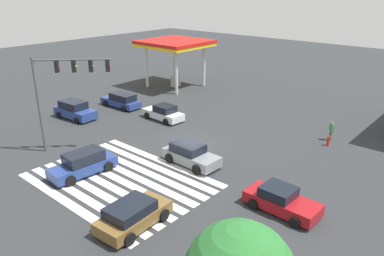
% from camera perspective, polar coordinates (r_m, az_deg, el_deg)
% --- Properties ---
extents(ground_plane, '(123.50, 123.50, 0.00)m').
position_cam_1_polar(ground_plane, '(29.84, 0.00, -2.86)').
color(ground_plane, '#2B2D30').
extents(crosswalk_markings, '(11.67, 8.20, 0.01)m').
position_cam_1_polar(crosswalk_markings, '(25.38, -10.85, -7.80)').
color(crosswalk_markings, silver).
rests_on(crosswalk_markings, ground_plane).
extents(traffic_signal_mast, '(4.06, 4.06, 7.30)m').
position_cam_1_polar(traffic_signal_mast, '(28.98, -19.01, 6.71)').
color(traffic_signal_mast, '#47474C').
rests_on(traffic_signal_mast, ground_plane).
extents(car_0, '(2.19, 4.65, 1.59)m').
position_cam_1_polar(car_0, '(26.45, -16.23, -5.24)').
color(car_0, navy).
rests_on(car_0, ground_plane).
extents(car_1, '(4.32, 2.09, 1.45)m').
position_cam_1_polar(car_1, '(35.73, -4.36, 2.30)').
color(car_1, silver).
rests_on(car_1, ground_plane).
extents(car_2, '(4.32, 2.16, 1.51)m').
position_cam_1_polar(car_2, '(26.78, -0.24, -4.08)').
color(car_2, gray).
rests_on(car_2, ground_plane).
extents(car_3, '(4.49, 2.33, 1.68)m').
position_cam_1_polar(car_3, '(37.73, -17.45, 2.61)').
color(car_3, navy).
rests_on(car_3, ground_plane).
extents(car_4, '(4.69, 2.04, 1.49)m').
position_cam_1_polar(car_4, '(40.06, -10.70, 4.16)').
color(car_4, navy).
rests_on(car_4, ground_plane).
extents(car_5, '(2.39, 4.29, 1.42)m').
position_cam_1_polar(car_5, '(20.54, -9.00, -12.93)').
color(car_5, brown).
rests_on(car_5, ground_plane).
extents(car_6, '(4.29, 2.16, 1.41)m').
position_cam_1_polar(car_6, '(22.18, 13.42, -10.68)').
color(car_6, maroon).
rests_on(car_6, ground_plane).
extents(gas_station_canopy, '(7.37, 7.37, 5.74)m').
position_cam_1_polar(gas_station_canopy, '(46.84, -2.60, 12.43)').
color(gas_station_canopy, yellow).
rests_on(gas_station_canopy, ground_plane).
extents(pedestrian, '(0.41, 0.41, 1.62)m').
position_cam_1_polar(pedestrian, '(32.82, 20.45, -0.29)').
color(pedestrian, brown).
rests_on(pedestrian, ground_plane).
extents(fire_hydrant, '(0.22, 0.22, 0.86)m').
position_cam_1_polar(fire_hydrant, '(31.80, 20.05, -1.82)').
color(fire_hydrant, red).
rests_on(fire_hydrant, ground_plane).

